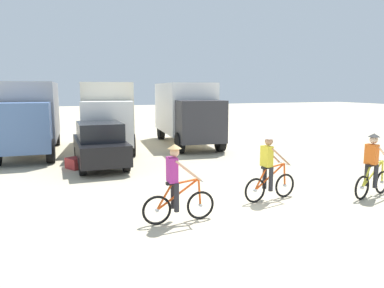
# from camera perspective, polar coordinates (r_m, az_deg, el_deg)

# --- Properties ---
(ground_plane) EXTENTS (120.00, 120.00, 0.00)m
(ground_plane) POSITION_cam_1_polar(r_m,az_deg,el_deg) (9.51, 5.93, -9.92)
(ground_plane) COLOR beige
(box_truck_grey_hauler) EXTENTS (2.76, 6.88, 3.35)m
(box_truck_grey_hauler) POSITION_cam_1_polar(r_m,az_deg,el_deg) (18.64, -24.35, 4.37)
(box_truck_grey_hauler) COLOR #9E9EA3
(box_truck_grey_hauler) RESTS_ON ground
(box_truck_cream_rv) EXTENTS (3.42, 7.04, 3.35)m
(box_truck_cream_rv) POSITION_cam_1_polar(r_m,az_deg,el_deg) (19.18, -13.00, 5.01)
(box_truck_cream_rv) COLOR beige
(box_truck_cream_rv) RESTS_ON ground
(box_truck_avon_van) EXTENTS (3.06, 6.96, 3.35)m
(box_truck_avon_van) POSITION_cam_1_polar(r_m,az_deg,el_deg) (19.84, -0.91, 5.35)
(box_truck_avon_van) COLOR white
(box_truck_avon_van) RESTS_ON ground
(sedan_parked) EXTENTS (1.80, 4.21, 1.76)m
(sedan_parked) POSITION_cam_1_polar(r_m,az_deg,el_deg) (14.53, -14.38, -0.08)
(sedan_parked) COLOR black
(sedan_parked) RESTS_ON ground
(cyclist_orange_shirt) EXTENTS (1.73, 0.52, 1.82)m
(cyclist_orange_shirt) POSITION_cam_1_polar(r_m,az_deg,el_deg) (8.21, -2.47, -6.73)
(cyclist_orange_shirt) COLOR black
(cyclist_orange_shirt) RESTS_ON ground
(cyclist_cowboy_hat) EXTENTS (1.72, 0.52, 1.82)m
(cyclist_cowboy_hat) POSITION_cam_1_polar(r_m,az_deg,el_deg) (10.04, 12.11, -4.06)
(cyclist_cowboy_hat) COLOR black
(cyclist_cowboy_hat) RESTS_ON ground
(cyclist_near_camera) EXTENTS (1.70, 0.60, 1.82)m
(cyclist_near_camera) POSITION_cam_1_polar(r_m,az_deg,el_deg) (11.32, 26.65, -3.36)
(cyclist_near_camera) COLOR black
(cyclist_near_camera) RESTS_ON ground
(supply_crate) EXTENTS (0.93, 0.94, 0.42)m
(supply_crate) POSITION_cam_1_polar(r_m,az_deg,el_deg) (14.61, -17.68, -2.86)
(supply_crate) COLOR #9E2D2D
(supply_crate) RESTS_ON ground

